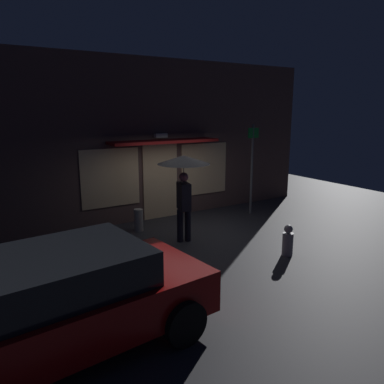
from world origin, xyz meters
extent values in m
plane|color=#2D2D33|center=(0.00, 0.00, 0.00)|extent=(18.00, 18.00, 0.00)
cube|color=brown|center=(0.00, 2.35, 2.30)|extent=(10.63, 0.30, 4.60)
cube|color=#F9D199|center=(0.00, 2.18, 1.10)|extent=(1.10, 0.04, 2.20)
cube|color=#F9D199|center=(-1.52, 2.18, 1.35)|extent=(1.65, 0.04, 1.60)
cube|color=#F9D199|center=(1.55, 2.18, 1.35)|extent=(1.65, 0.04, 1.60)
cube|color=white|center=(0.00, 2.10, 2.45)|extent=(0.36, 0.16, 0.12)
cube|color=maroon|center=(0.00, 1.85, 2.30)|extent=(3.20, 0.70, 0.08)
cylinder|color=black|center=(-0.56, 0.05, 0.40)|extent=(0.15, 0.15, 0.81)
cylinder|color=black|center=(-0.37, 0.00, 0.40)|extent=(0.15, 0.15, 0.81)
cube|color=black|center=(-0.46, 0.02, 1.14)|extent=(0.34, 0.50, 0.65)
cube|color=silver|center=(-0.34, 0.05, 1.14)|extent=(0.05, 0.14, 0.52)
cube|color=#B28C19|center=(-0.34, 0.06, 1.12)|extent=(0.03, 0.05, 0.42)
sphere|color=#CD797E|center=(-0.46, 0.02, 1.60)|extent=(0.22, 0.22, 0.22)
cylinder|color=slate|center=(-0.46, 0.02, 1.65)|extent=(0.02, 0.02, 0.95)
cone|color=black|center=(-0.46, 0.02, 2.02)|extent=(1.25, 1.25, 0.20)
cube|color=maroon|center=(-4.03, -2.75, 0.58)|extent=(4.29, 2.25, 0.62)
cube|color=black|center=(-4.03, -2.75, 1.14)|extent=(2.46, 1.84, 0.48)
cylinder|color=black|center=(-2.73, -1.69, 0.32)|extent=(0.66, 0.29, 0.64)
cylinder|color=black|center=(-2.54, -3.52, 0.32)|extent=(0.66, 0.29, 0.64)
cylinder|color=#595B60|center=(2.57, 1.11, 1.37)|extent=(0.07, 0.07, 2.74)
cube|color=#198C33|center=(2.57, 1.09, 2.49)|extent=(0.40, 0.02, 0.30)
cylinder|color=#9E998E|center=(-1.09, 1.35, 0.30)|extent=(0.24, 0.24, 0.60)
cylinder|color=gray|center=(1.03, -1.96, 0.26)|extent=(0.24, 0.24, 0.51)
sphere|color=gray|center=(1.03, -1.96, 0.61)|extent=(0.19, 0.19, 0.19)
camera|label=1|loc=(-4.84, -7.45, 3.16)|focal=34.66mm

